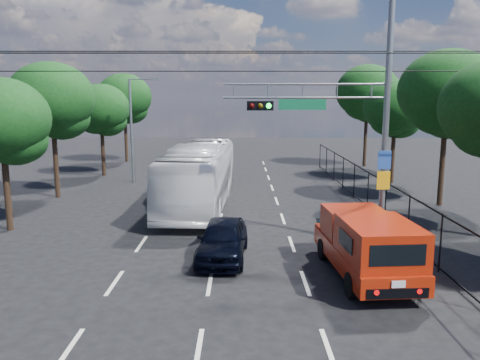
{
  "coord_description": "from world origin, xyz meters",
  "views": [
    {
      "loc": [
        0.98,
        -9.91,
        5.7
      ],
      "look_at": [
        0.94,
        6.81,
        2.8
      ],
      "focal_mm": 35.0,
      "sensor_mm": 36.0,
      "label": 1
    }
  ],
  "objects_px": {
    "white_bus": "(200,175)",
    "signal_mast": "(355,111)",
    "red_pickup": "(366,243)",
    "navy_hatchback": "(223,239)",
    "white_van": "(171,186)"
  },
  "relations": [
    {
      "from": "red_pickup",
      "to": "white_bus",
      "type": "xyz_separation_m",
      "value": [
        -6.25,
        10.38,
        0.55
      ]
    },
    {
      "from": "signal_mast",
      "to": "white_bus",
      "type": "distance_m",
      "value": 10.18
    },
    {
      "from": "signal_mast",
      "to": "red_pickup",
      "type": "height_order",
      "value": "signal_mast"
    },
    {
      "from": "red_pickup",
      "to": "white_van",
      "type": "relative_size",
      "value": 1.22
    },
    {
      "from": "navy_hatchback",
      "to": "white_van",
      "type": "height_order",
      "value": "white_van"
    },
    {
      "from": "navy_hatchback",
      "to": "white_bus",
      "type": "height_order",
      "value": "white_bus"
    },
    {
      "from": "navy_hatchback",
      "to": "white_bus",
      "type": "distance_m",
      "value": 8.79
    },
    {
      "from": "white_bus",
      "to": "signal_mast",
      "type": "bearing_deg",
      "value": -43.86
    },
    {
      "from": "red_pickup",
      "to": "navy_hatchback",
      "type": "distance_m",
      "value": 5.03
    },
    {
      "from": "signal_mast",
      "to": "white_bus",
      "type": "height_order",
      "value": "signal_mast"
    },
    {
      "from": "signal_mast",
      "to": "white_van",
      "type": "height_order",
      "value": "signal_mast"
    },
    {
      "from": "signal_mast",
      "to": "red_pickup",
      "type": "distance_m",
      "value": 5.37
    },
    {
      "from": "signal_mast",
      "to": "navy_hatchback",
      "type": "bearing_deg",
      "value": -161.63
    },
    {
      "from": "red_pickup",
      "to": "navy_hatchback",
      "type": "relative_size",
      "value": 1.38
    },
    {
      "from": "white_bus",
      "to": "white_van",
      "type": "relative_size",
      "value": 2.54
    }
  ]
}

